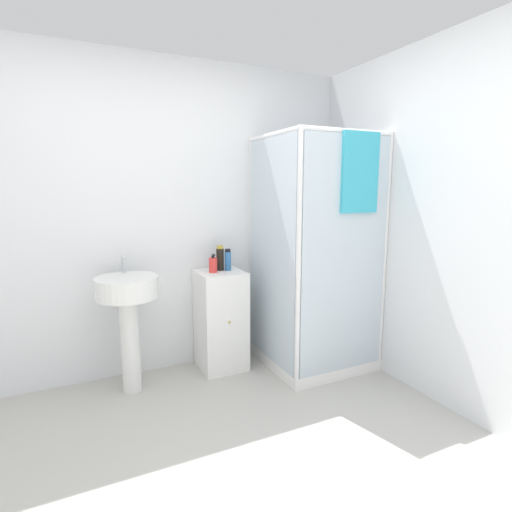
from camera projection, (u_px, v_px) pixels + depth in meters
name	position (u px, v px, depth m)	size (l,w,h in m)	color
ground_plane	(234.00, 511.00, 1.87)	(12.00, 12.00, 0.00)	#B2AFA8
wall_back	(152.00, 220.00, 3.17)	(6.40, 0.06, 2.50)	silver
wall_right	(496.00, 230.00, 2.38)	(0.06, 6.40, 2.50)	silver
shower_enclosure	(313.00, 304.00, 3.34)	(0.83, 0.86, 1.92)	white
vanity_cabinet	(221.00, 320.00, 3.32)	(0.37, 0.40, 0.83)	white
sink	(128.00, 306.00, 2.88)	(0.45, 0.45, 1.00)	white
soap_dispenser	(213.00, 265.00, 3.20)	(0.07, 0.07, 0.15)	red
shampoo_bottle_tall_black	(220.00, 258.00, 3.29)	(0.06, 0.06, 0.20)	black
shampoo_bottle_blue	(228.00, 260.00, 3.28)	(0.05, 0.05, 0.18)	#2D66A3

